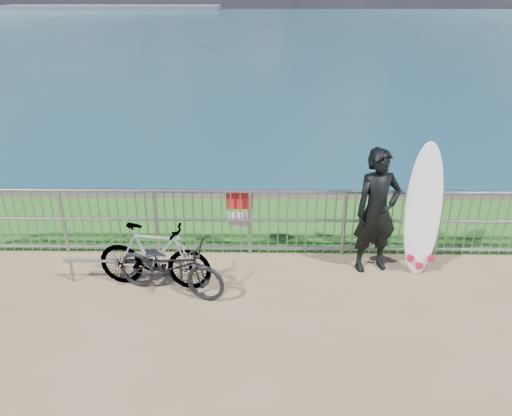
{
  "coord_description": "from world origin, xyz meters",
  "views": [
    {
      "loc": [
        -0.29,
        -5.53,
        4.09
      ],
      "look_at": [
        -0.4,
        1.2,
        1.0
      ],
      "focal_mm": 35.0,
      "sensor_mm": 36.0,
      "label": 1
    }
  ],
  "objects_px": {
    "surfer": "(377,211)",
    "surfboard": "(423,214)",
    "bicycle_far": "(154,256)",
    "bicycle_near": "(170,266)"
  },
  "relations": [
    {
      "from": "surfer",
      "to": "surfboard",
      "type": "height_order",
      "value": "surfboard"
    },
    {
      "from": "bicycle_far",
      "to": "surfboard",
      "type": "bearing_deg",
      "value": -74.41
    },
    {
      "from": "surfboard",
      "to": "bicycle_far",
      "type": "relative_size",
      "value": 1.21
    },
    {
      "from": "surfboard",
      "to": "surfer",
      "type": "bearing_deg",
      "value": -179.67
    },
    {
      "from": "bicycle_near",
      "to": "surfer",
      "type": "bearing_deg",
      "value": -58.4
    },
    {
      "from": "surfer",
      "to": "surfboard",
      "type": "relative_size",
      "value": 0.97
    },
    {
      "from": "surfboard",
      "to": "bicycle_far",
      "type": "height_order",
      "value": "surfboard"
    },
    {
      "from": "surfboard",
      "to": "bicycle_near",
      "type": "xyz_separation_m",
      "value": [
        -3.67,
        -0.73,
        -0.49
      ]
    },
    {
      "from": "surfer",
      "to": "bicycle_near",
      "type": "height_order",
      "value": "surfer"
    },
    {
      "from": "surfboard",
      "to": "bicycle_near",
      "type": "distance_m",
      "value": 3.77
    }
  ]
}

